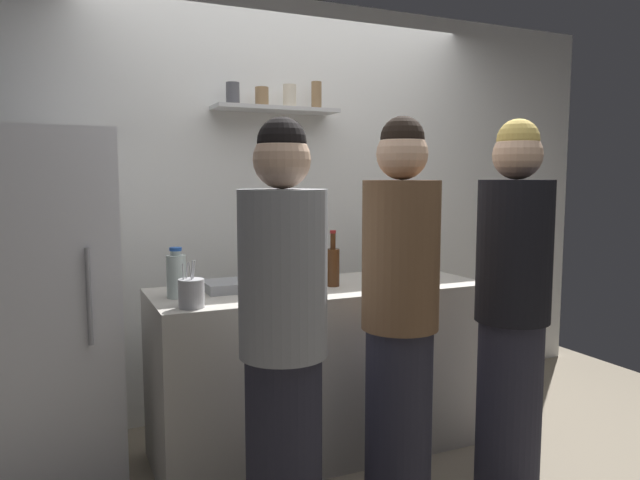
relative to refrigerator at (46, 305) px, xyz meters
name	(u,v)px	position (x,y,z in m)	size (l,w,h in m)	color
back_wall_assembly	(287,206)	(1.43, 0.40, 0.45)	(4.80, 0.32, 2.60)	white
refrigerator	(46,305)	(0.00, 0.00, 0.00)	(0.66, 0.65, 1.72)	white
counter	(320,368)	(1.34, -0.33, -0.41)	(1.78, 0.67, 0.90)	#B7B2A8
baking_pan	(237,285)	(0.90, -0.25, 0.07)	(0.34, 0.24, 0.05)	gray
utensil_holder	(191,293)	(0.60, -0.57, 0.11)	(0.12, 0.12, 0.21)	#B2B2B7
wine_bottle_green_glass	(298,261)	(1.32, -0.07, 0.15)	(0.08, 0.08, 0.27)	#19471E
wine_bottle_amber_glass	(333,265)	(1.40, -0.36, 0.16)	(0.07, 0.07, 0.30)	#472814
wine_bottle_pale_glass	(293,265)	(1.21, -0.27, 0.16)	(0.07, 0.07, 0.30)	#B2BFB2
wine_bottle_dark_glass	(397,256)	(1.91, -0.19, 0.16)	(0.08, 0.08, 0.30)	black
water_bottle_plastic	(176,275)	(0.58, -0.32, 0.16)	(0.09, 0.09, 0.25)	silver
person_brown_jacket	(400,317)	(1.42, -1.00, 0.01)	(0.34, 0.34, 1.75)	#262633
person_grey_hoodie	(283,344)	(0.83, -1.10, -0.01)	(0.34, 0.34, 1.71)	#262633
person_blonde	(512,310)	(1.97, -1.10, 0.01)	(0.34, 0.34, 1.75)	#262633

